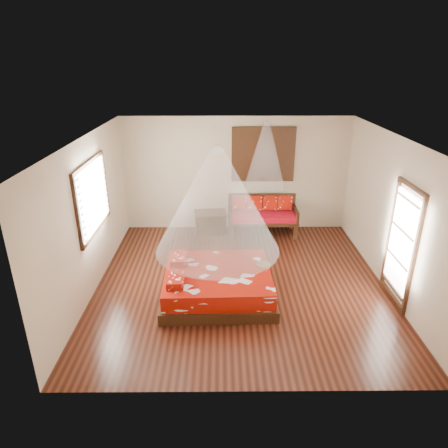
{
  "coord_description": "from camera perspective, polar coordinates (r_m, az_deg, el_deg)",
  "views": [
    {
      "loc": [
        -0.37,
        -6.73,
        4.06
      ],
      "look_at": [
        -0.31,
        0.21,
        1.15
      ],
      "focal_mm": 32.0,
      "sensor_mm": 36.0,
      "label": 1
    }
  ],
  "objects": [
    {
      "name": "wine_tray",
      "position": [
        7.42,
        5.63,
        -5.52
      ],
      "size": [
        0.27,
        0.27,
        0.22
      ],
      "rotation": [
        0.0,
        0.0,
        0.32
      ],
      "color": "brown",
      "rests_on": "bed"
    },
    {
      "name": "daybed",
      "position": [
        9.82,
        5.51,
        1.52
      ],
      "size": [
        1.67,
        0.74,
        0.94
      ],
      "color": "black",
      "rests_on": "floor"
    },
    {
      "name": "mosquito_net_main",
      "position": [
        6.66,
        -0.95,
        3.38
      ],
      "size": [
        2.15,
        2.15,
        1.8
      ],
      "primitive_type": "cone",
      "color": "white",
      "rests_on": "ceiling"
    },
    {
      "name": "bed",
      "position": [
        7.35,
        -1.0,
        -8.47
      ],
      "size": [
        2.03,
        1.85,
        0.63
      ],
      "rotation": [
        0.0,
        0.0,
        0.03
      ],
      "color": "black",
      "rests_on": "floor"
    },
    {
      "name": "glazed_door",
      "position": [
        7.49,
        23.96,
        -2.89
      ],
      "size": [
        0.08,
        1.02,
        2.16
      ],
      "color": "black",
      "rests_on": "floor"
    },
    {
      "name": "shutter_panel",
      "position": [
        9.74,
        5.62,
        9.85
      ],
      "size": [
        1.52,
        0.06,
        1.32
      ],
      "color": "black",
      "rests_on": "wall_back"
    },
    {
      "name": "window_left",
      "position": [
        7.69,
        -18.19,
        3.71
      ],
      "size": [
        0.1,
        1.74,
        1.34
      ],
      "color": "black",
      "rests_on": "wall_left"
    },
    {
      "name": "room",
      "position": [
        7.25,
        2.5,
        1.2
      ],
      "size": [
        5.54,
        5.54,
        2.84
      ],
      "color": "black",
      "rests_on": "ground"
    },
    {
      "name": "storage_chest",
      "position": [
        9.94,
        -1.96,
        0.3
      ],
      "size": [
        0.83,
        0.65,
        0.52
      ],
      "rotation": [
        0.0,
        0.0,
        0.14
      ],
      "color": "black",
      "rests_on": "floor"
    },
    {
      "name": "mosquito_net_daybed",
      "position": [
        9.27,
        5.94,
        9.8
      ],
      "size": [
        0.94,
        0.94,
        1.5
      ],
      "primitive_type": "cone",
      "color": "white",
      "rests_on": "ceiling"
    }
  ]
}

